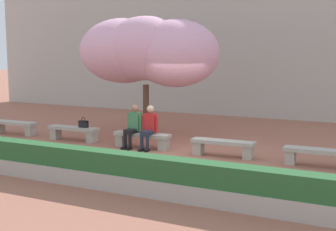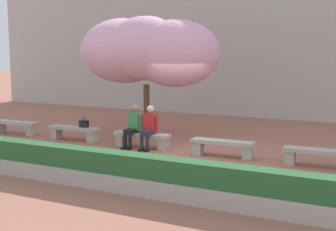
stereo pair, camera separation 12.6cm
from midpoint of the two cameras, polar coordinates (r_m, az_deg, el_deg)
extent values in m
plane|color=#9E604C|center=(13.48, 1.82, -4.46)|extent=(100.00, 100.00, 0.00)
cube|color=#B7B2A8|center=(22.43, 12.93, 11.50)|extent=(29.14, 4.00, 8.75)
cube|color=#ADA89E|center=(17.12, -17.89, -0.83)|extent=(1.78, 0.49, 0.10)
cube|color=#ADA89E|center=(17.65, -19.56, -1.40)|extent=(0.25, 0.35, 0.35)
cube|color=#ADA89E|center=(16.68, -16.07, -1.76)|extent=(0.25, 0.35, 0.35)
cube|color=#ADA89E|center=(15.42, -11.17, -1.52)|extent=(1.78, 0.49, 0.10)
cube|color=#ADA89E|center=(15.89, -13.22, -2.13)|extent=(0.25, 0.35, 0.35)
cube|color=#ADA89E|center=(15.05, -8.95, -2.57)|extent=(0.25, 0.35, 0.35)
cube|color=#ADA89E|center=(13.99, -2.92, -2.34)|extent=(1.78, 0.49, 0.10)
cube|color=#ADA89E|center=(14.37, -5.42, -3.00)|extent=(0.25, 0.35, 0.35)
cube|color=#ADA89E|center=(13.71, -0.28, -3.49)|extent=(0.25, 0.35, 0.35)
cube|color=#ADA89E|center=(12.91, 6.97, -3.25)|extent=(1.78, 0.49, 0.10)
cube|color=#ADA89E|center=(13.19, 4.00, -3.97)|extent=(0.25, 0.35, 0.35)
cube|color=#ADA89E|center=(12.75, 10.00, -4.48)|extent=(0.25, 0.35, 0.35)
cube|color=#ADA89E|center=(12.27, 18.27, -4.17)|extent=(1.78, 0.49, 0.10)
cube|color=#ADA89E|center=(12.42, 14.95, -4.96)|extent=(0.25, 0.35, 0.35)
cube|color=black|center=(13.91, -5.13, -3.97)|extent=(0.11, 0.23, 0.06)
cylinder|color=black|center=(13.91, -5.00, -3.08)|extent=(0.10, 0.10, 0.42)
cube|color=black|center=(13.81, -4.52, -4.05)|extent=(0.11, 0.23, 0.06)
cylinder|color=black|center=(13.81, -4.39, -3.16)|extent=(0.10, 0.10, 0.42)
cube|color=black|center=(13.96, -4.28, -1.91)|extent=(0.30, 0.42, 0.12)
cube|color=#428451|center=(14.09, -3.77, -0.70)|extent=(0.35, 0.24, 0.54)
sphere|color=#A37556|center=(14.04, -3.79, 0.93)|extent=(0.21, 0.21, 0.21)
cylinder|color=#428451|center=(14.20, -4.52, -0.81)|extent=(0.09, 0.09, 0.50)
cylinder|color=#428451|center=(13.97, -3.11, -0.94)|extent=(0.09, 0.09, 0.50)
cube|color=black|center=(13.60, -3.06, -4.22)|extent=(0.11, 0.23, 0.06)
cylinder|color=#23283D|center=(13.61, -2.96, -3.31)|extent=(0.10, 0.10, 0.42)
cube|color=black|center=(13.52, -2.38, -4.29)|extent=(0.11, 0.23, 0.06)
cylinder|color=#23283D|center=(13.53, -2.27, -3.37)|extent=(0.10, 0.10, 0.42)
cube|color=#23283D|center=(13.68, -2.29, -2.10)|extent=(0.31, 0.42, 0.12)
cube|color=red|center=(13.83, -1.90, -0.85)|extent=(0.35, 0.24, 0.54)
sphere|color=beige|center=(13.78, -1.91, 0.81)|extent=(0.21, 0.21, 0.21)
cylinder|color=red|center=(13.91, -2.72, -0.97)|extent=(0.09, 0.09, 0.50)
cylinder|color=red|center=(13.73, -1.14, -1.08)|extent=(0.09, 0.09, 0.50)
cube|color=black|center=(15.18, -9.97, -1.03)|extent=(0.30, 0.14, 0.22)
cube|color=black|center=(15.17, -9.99, -0.69)|extent=(0.30, 0.15, 0.04)
torus|color=black|center=(15.16, -9.98, -0.43)|extent=(0.14, 0.02, 0.14)
cylinder|color=#513828|center=(15.67, -2.40, 0.54)|extent=(0.20, 0.20, 1.76)
ellipsoid|color=#EAA8C6|center=(15.54, -2.44, 8.18)|extent=(2.80, 2.55, 2.10)
ellipsoid|color=#EAA8C6|center=(16.26, -5.04, 7.87)|extent=(2.95, 3.18, 2.21)
ellipsoid|color=#EAA8C6|center=(15.27, 1.19, 7.59)|extent=(2.92, 2.67, 2.19)
cube|color=#ADA89E|center=(10.13, -7.92, -7.63)|extent=(18.36, 0.50, 0.36)
cube|color=#285B2D|center=(10.03, -7.96, -5.43)|extent=(18.26, 0.44, 0.44)
camera|label=1|loc=(0.06, -89.74, 0.04)|focal=50.00mm
camera|label=2|loc=(0.06, 90.26, -0.04)|focal=50.00mm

